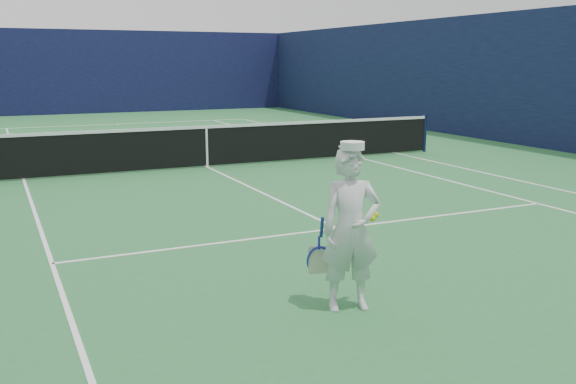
% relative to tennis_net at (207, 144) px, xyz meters
% --- Properties ---
extents(ground, '(80.00, 80.00, 0.00)m').
position_rel_tennis_net_xyz_m(ground, '(0.00, 0.00, -0.55)').
color(ground, '#296C37').
rests_on(ground, ground).
extents(court_markings, '(11.03, 23.83, 0.01)m').
position_rel_tennis_net_xyz_m(court_markings, '(0.00, 0.00, -0.55)').
color(court_markings, white).
rests_on(court_markings, ground).
extents(windscreen_fence, '(20.12, 36.12, 4.00)m').
position_rel_tennis_net_xyz_m(windscreen_fence, '(0.00, 0.00, 1.45)').
color(windscreen_fence, '#0F1237').
rests_on(windscreen_fence, ground).
extents(tennis_net, '(12.88, 0.09, 1.07)m').
position_rel_tennis_net_xyz_m(tennis_net, '(0.00, 0.00, 0.00)').
color(tennis_net, '#141E4C').
rests_on(tennis_net, ground).
extents(tennis_player, '(0.74, 0.61, 1.73)m').
position_rel_tennis_net_xyz_m(tennis_player, '(-1.46, -9.25, 0.29)').
color(tennis_player, silver).
rests_on(tennis_player, ground).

